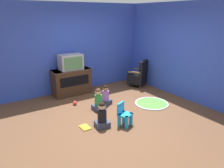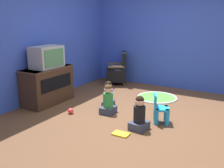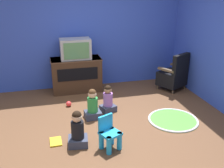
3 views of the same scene
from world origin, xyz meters
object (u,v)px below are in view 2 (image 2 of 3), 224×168
Objects in this scene: tv_cabinet at (48,85)px; child_watching_left at (139,115)px; television at (47,57)px; black_armchair at (118,72)px; book at (121,134)px; yellow_kid_chair at (160,111)px; child_watching_right at (108,96)px; toy_ball at (71,111)px; child_watching_center at (108,101)px.

child_watching_left is at bearing -96.87° from tv_cabinet.
black_armchair is (2.23, -0.46, -0.66)m from television.
television is at bearing -40.20° from black_armchair.
child_watching_left is at bearing -116.48° from book.
black_armchair reaches higher than yellow_kid_chair.
tv_cabinet reaches higher than child_watching_right.
child_watching_right is at bearing 61.88° from child_watching_left.
toy_ball reaches higher than book.
toy_ball is (-2.51, -0.35, -0.29)m from black_armchair.
child_watching_center is at bearing -57.53° from toy_ball.
child_watching_left reaches higher than child_watching_center.
book is at bearing -141.37° from child_watching_center.
child_watching_center is (-0.07, 1.03, 0.03)m from yellow_kid_chair.
book is at bearing 161.52° from child_watching_left.
toy_ball is at bearing 97.16° from child_watching_left.
yellow_kid_chair is at bearing -85.93° from tv_cabinet.
child_watching_right is 2.06× the size of book.
child_watching_right is at bearing -70.37° from tv_cabinet.
television reaches higher than child_watching_right.
yellow_kid_chair is at bearing -115.33° from book.
television is at bearing 90.02° from child_watching_center.
television is 1.28m from toy_ball.
book is (-0.34, 0.16, -0.24)m from child_watching_left.
child_watching_right is at bearing 52.96° from yellow_kid_chair.
child_watching_right reaches higher than yellow_kid_chair.
child_watching_left is at bearing 7.20° from black_armchair.
child_watching_right is at bearing -29.70° from toy_ball.
tv_cabinet is at bearing 89.60° from child_watching_right.
child_watching_right is at bearing 25.86° from child_watching_center.
tv_cabinet is 2.25m from book.
black_armchair is 3.36× the size of book.
toy_ball is (-0.01, 1.45, -0.20)m from child_watching_left.
yellow_kid_chair is at bearing -74.44° from toy_ball.
book is at bearing 1.48° from black_armchair.
black_armchair is at bearing 7.92° from toy_ball.
black_armchair reaches higher than child_watching_left.
tv_cabinet is at bearing 89.92° from child_watching_center.
child_watching_left is at bearing -89.80° from toy_ball.
child_watching_center is (0.39, 0.84, -0.00)m from child_watching_left.
black_armchair reaches higher than book.
yellow_kid_chair is 0.89× the size of child_watching_left.
book is (-0.33, -1.29, -0.04)m from toy_ball.
child_watching_left is at bearing -119.20° from child_watching_center.
child_watching_right reaches higher than toy_ball.
black_armchair is 3.30m from book.
tv_cabinet is 0.61m from television.
child_watching_right is (0.45, -1.26, -0.17)m from tv_cabinet.
child_watching_center is at bearing -169.79° from child_watching_right.
book is (-0.61, -2.10, -1.00)m from television.
child_watching_center is (-2.12, -0.96, -0.10)m from black_armchair.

